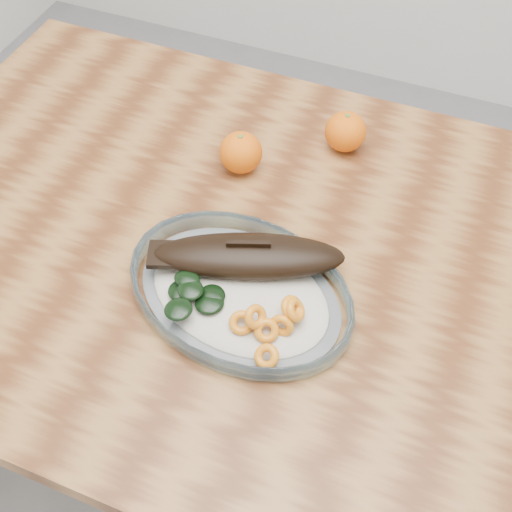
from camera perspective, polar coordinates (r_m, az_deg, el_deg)
name	(u,v)px	position (r m, az deg, el deg)	size (l,w,h in m)	color
ground	(251,443)	(1.59, -0.44, -16.30)	(3.00, 3.00, 0.00)	slate
dining_table	(249,285)	(1.02, -0.66, -2.57)	(1.20, 0.80, 0.75)	#582D14
plated_meal	(240,288)	(0.87, -1.43, -2.82)	(0.67, 0.67, 0.08)	white
orange_left	(241,152)	(1.02, -1.36, 9.19)	(0.07, 0.07, 0.07)	#DE4D04
orange_right	(345,132)	(1.07, 7.96, 10.90)	(0.07, 0.07, 0.07)	#DE4D04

